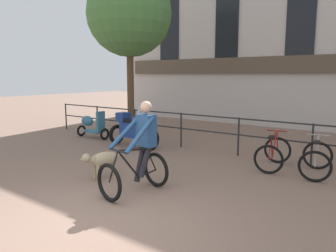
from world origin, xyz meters
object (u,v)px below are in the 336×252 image
parked_motorcycle (133,129)px  parked_bicycle_near_lamp (273,153)px  dog (103,160)px  parked_bicycle_mid_left (316,159)px  cyclist_with_bike (139,152)px  parked_scooter (92,125)px

parked_motorcycle → parked_bicycle_near_lamp: bearing=-84.4°
dog → parked_bicycle_near_lamp: size_ratio=0.84×
parked_bicycle_mid_left → parked_motorcycle: bearing=-6.8°
cyclist_with_bike → parked_bicycle_near_lamp: size_ratio=1.43×
parked_motorcycle → parked_scooter: bearing=86.3°
parked_motorcycle → parked_bicycle_mid_left: size_ratio=1.37×
dog → parked_bicycle_mid_left: size_ratio=0.83×
dog → parked_motorcycle: size_ratio=0.60×
cyclist_with_bike → parked_scooter: size_ratio=1.32×
cyclist_with_bike → parked_bicycle_mid_left: 3.92m
dog → parked_bicycle_near_lamp: parked_bicycle_near_lamp is taller
dog → parked_scooter: size_ratio=0.77×
dog → parked_scooter: parked_scooter is taller
parked_bicycle_mid_left → cyclist_with_bike: bearing=42.4°
parked_motorcycle → dog: bearing=-146.5°
parked_bicycle_near_lamp → parked_bicycle_mid_left: bearing=172.5°
dog → parked_bicycle_near_lamp: bearing=66.4°
cyclist_with_bike → parked_bicycle_mid_left: size_ratio=1.42×
cyclist_with_bike → parked_motorcycle: bearing=142.8°
dog → parked_motorcycle: (-1.63, 2.73, 0.14)m
cyclist_with_bike → dog: cyclist_with_bike is taller
cyclist_with_bike → parked_motorcycle: 3.95m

